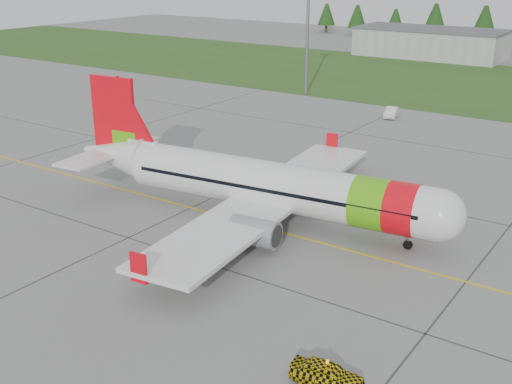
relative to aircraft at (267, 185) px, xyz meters
The scene contains 7 objects.
ground 12.70m from the aircraft, 50.61° to the right, with size 320.00×320.00×0.00m, color gray.
aircraft is the anchor object (origin of this frame).
follow_me_car 23.00m from the aircraft, 48.56° to the right, with size 1.62×1.37×4.03m, color yellow.
service_van 41.92m from the aircraft, 98.43° to the left, with size 1.55×1.46×4.44m, color silver.
taxi_guideline 8.56m from the aircraft, 10.87° to the right, with size 120.00×0.25×0.02m, color gold.
hangar_west 102.93m from the aircraft, 102.46° to the left, with size 32.00×14.00×6.00m, color #A8A8A3.
floodlight_mast 54.63m from the aircraft, 116.52° to the left, with size 0.50×0.50×20.00m, color slate.
Camera 1 is at (20.36, -33.38, 21.49)m, focal length 45.00 mm.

